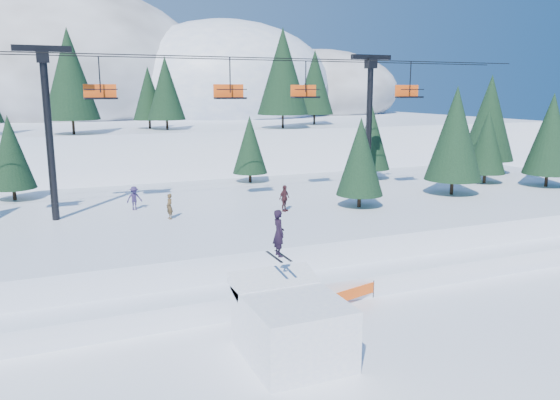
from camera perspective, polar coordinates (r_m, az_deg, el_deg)
name	(u,v)px	position (r m, az deg, el deg)	size (l,w,h in m)	color
ground	(322,363)	(21.86, 4.39, -16.62)	(160.00, 160.00, 0.00)	white
mid_shelf	(201,226)	(37.34, -8.27, -2.67)	(70.00, 22.00, 2.50)	white
berm	(251,283)	(28.37, -3.05, -8.62)	(70.00, 6.00, 1.10)	white
mountain_ridge	(75,94)	(90.53, -20.68, 10.32)	(119.00, 60.68, 26.46)	white
jump_kicker	(291,323)	(21.80, 1.14, -12.75)	(3.59, 4.89, 5.57)	white
chairlift	(210,105)	(36.51, -7.31, 9.86)	(46.00, 3.21, 10.28)	black
conifer_stand	(235,142)	(37.91, -4.77, 6.06)	(64.53, 15.85, 9.17)	black
distant_skiers	(184,197)	(36.57, -9.96, 0.29)	(33.96, 8.95, 1.73)	#1A3322
banner_near	(354,293)	(27.17, 7.69, -9.65)	(2.77, 0.76, 0.90)	black
banner_far	(437,267)	(31.94, 16.05, -6.76)	(2.73, 0.91, 0.90)	black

